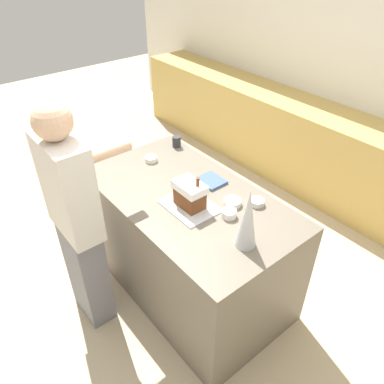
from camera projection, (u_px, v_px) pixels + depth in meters
ground_plane at (188, 283)px, 3.16m from camera, size 12.00×12.00×0.00m
wall_back at (376, 74)px, 3.60m from camera, size 8.00×0.05×2.60m
back_cabinet_block at (337, 160)px, 3.92m from camera, size 6.00×0.60×0.92m
kitchen_island at (188, 243)px, 2.90m from camera, size 1.63×0.91×0.92m
baking_tray at (190, 206)px, 2.52m from camera, size 0.37×0.29×0.01m
gingerbread_house at (190, 194)px, 2.47m from camera, size 0.22×0.15×0.24m
decorative_tree at (248, 219)px, 2.12m from camera, size 0.13×0.13×0.39m
candy_bowl_near_tray_left at (151, 159)px, 3.00m from camera, size 0.10×0.10×0.04m
candy_bowl_center_rear at (257, 202)px, 2.53m from camera, size 0.10×0.10×0.04m
candy_bowl_near_tray_right at (232, 202)px, 2.53m from camera, size 0.12×0.12×0.04m
candy_bowl_beside_tree at (229, 213)px, 2.42m from camera, size 0.10×0.10×0.05m
cookbook at (211, 181)px, 2.76m from camera, size 0.19×0.16×0.02m
mug at (177, 142)px, 3.18m from camera, size 0.07×0.07×0.09m
person at (77, 222)px, 2.45m from camera, size 0.45×0.56×1.72m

